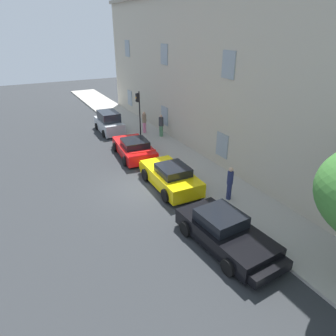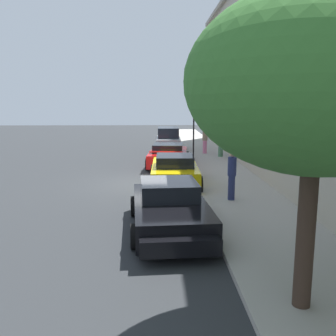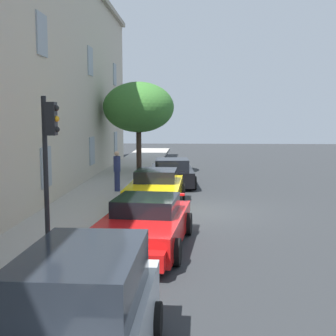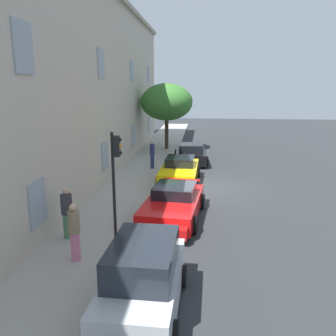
# 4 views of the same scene
# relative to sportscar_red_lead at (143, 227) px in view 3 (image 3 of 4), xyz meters

# --- Properties ---
(ground_plane) EXTENTS (80.00, 80.00, 0.00)m
(ground_plane) POSITION_rel_sportscar_red_lead_xyz_m (4.69, -1.50, -0.58)
(ground_plane) COLOR #2B2D30
(sidewalk) EXTENTS (60.00, 3.22, 0.14)m
(sidewalk) POSITION_rel_sportscar_red_lead_xyz_m (4.69, 2.50, -0.51)
(sidewalk) COLOR #A8A399
(sidewalk) RESTS_ON ground
(sportscar_red_lead) EXTENTS (5.00, 2.59, 1.30)m
(sportscar_red_lead) POSITION_rel_sportscar_red_lead_xyz_m (0.00, 0.00, 0.00)
(sportscar_red_lead) COLOR red
(sportscar_red_lead) RESTS_ON ground
(sportscar_yellow_flank) EXTENTS (4.78, 2.24, 1.42)m
(sportscar_yellow_flank) POSITION_rel_sportscar_red_lead_xyz_m (5.18, 0.09, 0.05)
(sportscar_yellow_flank) COLOR yellow
(sportscar_yellow_flank) RESTS_ON ground
(sportscar_white_middle) EXTENTS (4.93, 2.48, 1.36)m
(sportscar_white_middle) POSITION_rel_sportscar_red_lead_xyz_m (11.00, -0.31, 0.01)
(sportscar_white_middle) COLOR black
(sportscar_white_middle) RESTS_ON ground
(hatchback_parked) EXTENTS (3.82, 1.93, 1.76)m
(hatchback_parked) POSITION_rel_sportscar_red_lead_xyz_m (-5.88, 0.17, 0.22)
(hatchback_parked) COLOR #B2B7BC
(hatchback_parked) RESTS_ON ground
(tree_near_kerb) EXTENTS (4.22, 4.22, 5.35)m
(tree_near_kerb) POSITION_rel_sportscar_red_lead_xyz_m (15.27, 1.84, 3.40)
(tree_near_kerb) COLOR #38281E
(tree_near_kerb) RESTS_ON sidewalk
(traffic_light) EXTENTS (0.22, 0.36, 3.74)m
(traffic_light) POSITION_rel_sportscar_red_lead_xyz_m (-2.63, 1.61, 2.11)
(traffic_light) COLOR black
(traffic_light) RESTS_ON sidewalk
(pedestrian_admiring) EXTENTS (0.40, 0.40, 1.80)m
(pedestrian_admiring) POSITION_rel_sportscar_red_lead_xyz_m (8.14, 2.01, 0.49)
(pedestrian_admiring) COLOR navy
(pedestrian_admiring) RESTS_ON sidewalk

